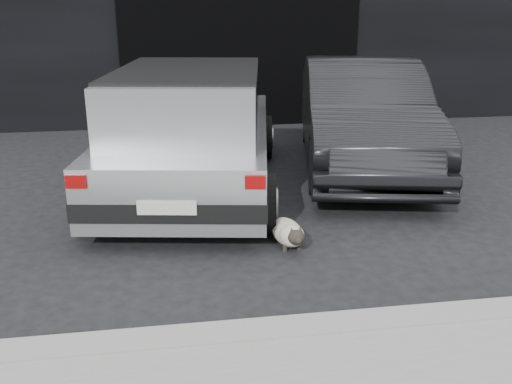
{
  "coord_description": "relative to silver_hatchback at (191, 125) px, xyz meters",
  "views": [
    {
      "loc": [
        -0.26,
        -5.74,
        2.14
      ],
      "look_at": [
        0.46,
        -1.13,
        0.53
      ],
      "focal_mm": 40.0,
      "sensor_mm": 36.0,
      "label": 1
    }
  ],
  "objects": [
    {
      "name": "ground",
      "position": [
        0.01,
        -0.6,
        -0.77
      ],
      "size": [
        80.0,
        80.0,
        0.0
      ],
      "primitive_type": "plane",
      "color": "black",
      "rests_on": "ground"
    },
    {
      "name": "garage_opening",
      "position": [
        1.01,
        3.39,
        0.53
      ],
      "size": [
        4.0,
        0.1,
        2.6
      ],
      "primitive_type": "cube",
      "color": "black",
      "rests_on": "ground"
    },
    {
      "name": "curb",
      "position": [
        1.01,
        -3.2,
        -0.71
      ],
      "size": [
        18.0,
        0.25,
        0.12
      ],
      "primitive_type": "cube",
      "color": "gray",
      "rests_on": "ground"
    },
    {
      "name": "silver_hatchback",
      "position": [
        0.0,
        0.0,
        0.0
      ],
      "size": [
        2.38,
        4.05,
        1.41
      ],
      "rotation": [
        0.0,
        0.0,
        -0.17
      ],
      "color": "silver",
      "rests_on": "ground"
    },
    {
      "name": "second_car",
      "position": [
        2.24,
        0.68,
        -0.08
      ],
      "size": [
        2.26,
        4.37,
        1.37
      ],
      "primitive_type": "imported",
      "rotation": [
        0.0,
        0.0,
        -0.2
      ],
      "color": "black",
      "rests_on": "ground"
    },
    {
      "name": "cat_siamese",
      "position": [
        0.77,
        -1.72,
        -0.65
      ],
      "size": [
        0.3,
        0.78,
        0.27
      ],
      "rotation": [
        0.0,
        0.0,
        3.22
      ],
      "color": "beige",
      "rests_on": "ground"
    },
    {
      "name": "cat_white",
      "position": [
        -0.17,
        -1.13,
        -0.59
      ],
      "size": [
        0.8,
        0.32,
        0.38
      ],
      "rotation": [
        0.0,
        0.0,
        -1.47
      ],
      "color": "silver",
      "rests_on": "ground"
    }
  ]
}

